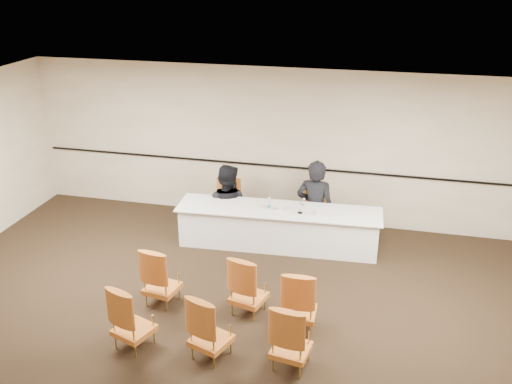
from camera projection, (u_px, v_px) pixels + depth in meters
The scene contains 20 objects.
floor at pixel (221, 335), 7.91m from camera, with size 10.00×10.00×0.00m, color black.
ceiling at pixel (215, 126), 6.76m from camera, with size 10.00×10.00×0.00m, color white.
wall_back at pixel (280, 146), 10.92m from camera, with size 10.00×0.04×3.00m, color #C4B49A.
wall_rail at pixel (279, 166), 11.04m from camera, with size 9.80×0.04×0.03m, color black.
panel_table at pixel (278, 227), 10.22m from camera, with size 3.62×0.84×0.73m, color white, non-canonical shape.
panelist_main at pixel (315, 210), 10.56m from camera, with size 0.71×0.47×1.96m, color black.
panelist_main_chair at pixel (315, 212), 10.57m from camera, with size 0.50×0.50×0.95m, color #AE4A1F, non-canonical shape.
panelist_second at pixel (227, 210), 10.89m from camera, with size 0.89×0.69×1.83m, color black.
panelist_second_chair at pixel (227, 205), 10.85m from camera, with size 0.50×0.50×0.95m, color #AE4A1F, non-canonical shape.
papers at pixel (298, 213), 9.93m from camera, with size 0.30×0.22×0.00m, color silver.
microphone at pixel (300, 207), 9.86m from camera, with size 0.09×0.18×0.25m, color black, non-canonical shape.
water_bottle at pixel (269, 203), 10.03m from camera, with size 0.07×0.07×0.23m, color teal, non-canonical shape.
drinking_glass at pixel (280, 208), 10.02m from camera, with size 0.06×0.06×0.10m, color silver.
coffee_cup at pixel (318, 212), 9.82m from camera, with size 0.08×0.08×0.12m, color white.
aud_chair_front_left at pixel (161, 275), 8.48m from camera, with size 0.50×0.50×0.95m, color #AE4A1F, non-canonical shape.
aud_chair_front_mid at pixel (249, 284), 8.24m from camera, with size 0.50×0.50×0.95m, color #AE4A1F, non-canonical shape.
aud_chair_front_right at pixel (300, 299), 7.89m from camera, with size 0.50×0.50×0.95m, color #AE4A1F, non-canonical shape.
aud_chair_back_left at pixel (133, 316), 7.52m from camera, with size 0.50×0.50×0.95m, color #AE4A1F, non-canonical shape.
aud_chair_back_mid at pixel (211, 326), 7.32m from camera, with size 0.50×0.50×0.95m, color #AE4A1F, non-canonical shape.
aud_chair_back_right at pixel (291, 335), 7.14m from camera, with size 0.50×0.50×0.95m, color #AE4A1F, non-canonical shape.
Camera 1 is at (2.01, -6.24, 4.88)m, focal length 40.00 mm.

